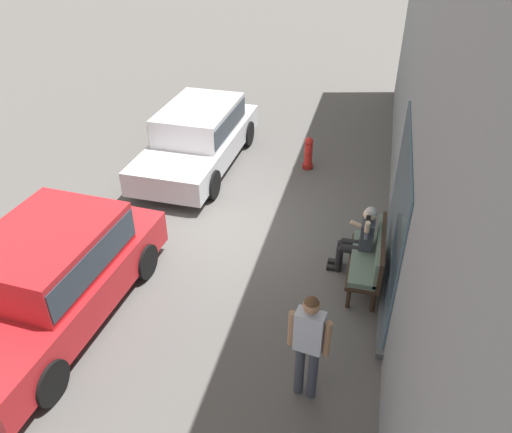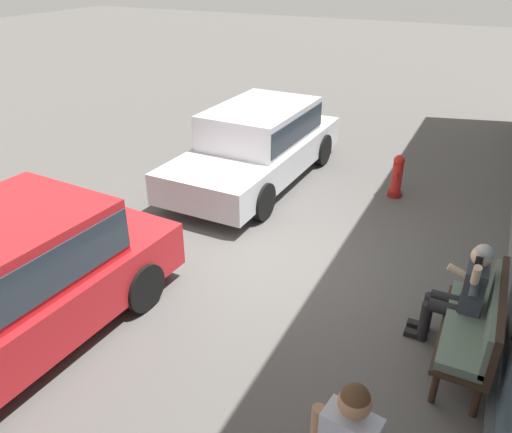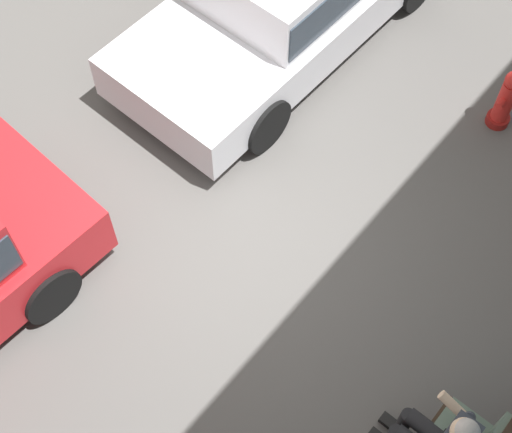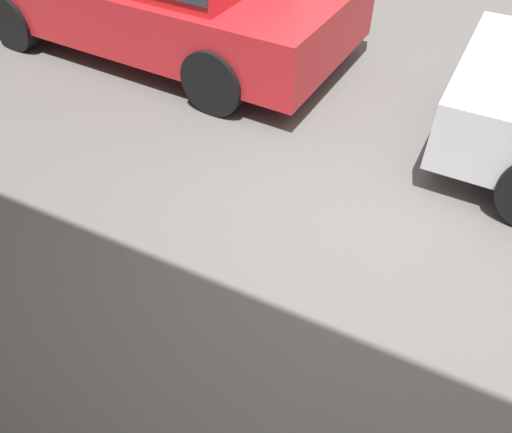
{
  "view_description": "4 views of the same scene",
  "coord_description": "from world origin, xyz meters",
  "views": [
    {
      "loc": [
        7.94,
        2.6,
        5.73
      ],
      "look_at": [
        0.84,
        0.84,
        0.91
      ],
      "focal_mm": 35.0,
      "sensor_mm": 36.0,
      "label": 1
    },
    {
      "loc": [
        5.74,
        2.6,
        3.99
      ],
      "look_at": [
        0.88,
        0.21,
        1.13
      ],
      "focal_mm": 35.0,
      "sensor_mm": 36.0,
      "label": 2
    },
    {
      "loc": [
        2.97,
        2.6,
        7.02
      ],
      "look_at": [
        0.12,
        0.22,
        0.75
      ],
      "focal_mm": 55.0,
      "sensor_mm": 36.0,
      "label": 3
    },
    {
      "loc": [
        -0.37,
        2.6,
        2.6
      ],
      "look_at": [
        0.46,
        0.93,
        0.78
      ],
      "focal_mm": 35.0,
      "sensor_mm": 36.0,
      "label": 4
    }
  ],
  "objects": [
    {
      "name": "ground_plane",
      "position": [
        0.0,
        0.0,
        0.0
      ],
      "size": [
        60.0,
        60.0,
        0.0
      ],
      "primitive_type": "plane",
      "color": "#565451"
    }
  ]
}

